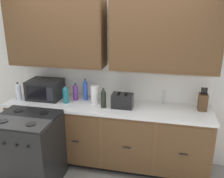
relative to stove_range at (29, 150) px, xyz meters
The scene contains 14 objects.
ground_plane 1.04m from the stove_range, 20.78° to the left, with size 8.00×8.00×0.00m, color gray.
wall_unit 1.67m from the stove_range, 43.51° to the left, with size 4.03×0.40×2.38m.
counter_run 1.07m from the stove_range, 35.77° to the left, with size 2.86×0.64×0.93m.
stove_range is the anchor object (origin of this frame).
microwave 0.92m from the stove_range, 95.52° to the left, with size 0.48×0.37×0.28m.
toaster 1.37m from the stove_range, 28.40° to the left, with size 0.28×0.18×0.19m.
knife_block 2.34m from the stove_range, 19.10° to the left, with size 0.11×0.14×0.31m.
sink_faucet 1.93m from the stove_range, 27.12° to the left, with size 0.02×0.02×0.20m, color #B2B5BA.
paper_towel_roll 1.13m from the stove_range, 43.48° to the left, with size 0.12×0.12×0.26m, color white.
bottle_blue 1.12m from the stove_range, 55.45° to the left, with size 0.07×0.07×0.32m.
bottle_clear 0.90m from the stove_range, 127.26° to the left, with size 0.08×0.08×0.27m.
bottle_teal 0.88m from the stove_range, 63.28° to the left, with size 0.08×0.08×0.26m.
bottle_dark 1.17m from the stove_range, 32.31° to the left, with size 0.07×0.07×0.27m.
bottle_violet 1.01m from the stove_range, 61.58° to the left, with size 0.08×0.08×0.25m.
Camera 1 is at (0.77, -2.77, 2.22)m, focal length 39.47 mm.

